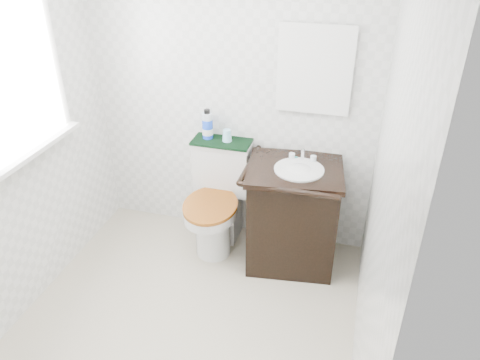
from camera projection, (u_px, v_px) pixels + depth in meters
The scene contains 13 objects.
floor at pixel (182, 329), 3.09m from camera, with size 2.40×2.40×0.00m, color beige.
wall_back at pixel (231, 95), 3.49m from camera, with size 2.40×2.40×0.00m, color silver.
wall_front at pixel (20, 345), 1.49m from camera, with size 2.40×2.40×0.00m, color silver.
wall_right at pixel (381, 200), 2.24m from camera, with size 2.40×2.40×0.00m, color silver.
window at pixel (13, 76), 2.77m from camera, with size 0.02×0.70×0.90m, color white.
mirror at pixel (315, 70), 3.21m from camera, with size 0.50×0.02×0.60m, color silver.
toilet at pixel (218, 204), 3.72m from camera, with size 0.46×0.65×0.85m.
vanity at pixel (293, 213), 3.50m from camera, with size 0.74×0.66×0.92m.
trash_bin at pixel (278, 239), 3.68m from camera, with size 0.24×0.21×0.31m.
towel at pixel (222, 142), 3.58m from camera, with size 0.45×0.22×0.02m, color black.
mouthwash_bottle at pixel (207, 125), 3.57m from camera, with size 0.08×0.08×0.23m.
cup at pixel (227, 135), 3.55m from camera, with size 0.07×0.07×0.09m, color #94D5F3.
soap_bar at pixel (294, 157), 3.43m from camera, with size 0.07×0.04×0.02m, color #19777C.
Camera 1 is at (0.95, -2.00, 2.40)m, focal length 35.00 mm.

